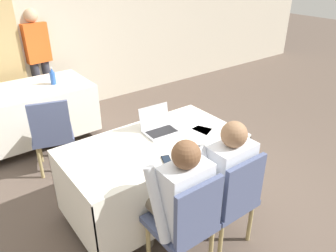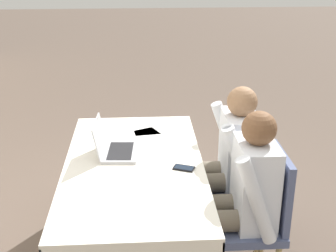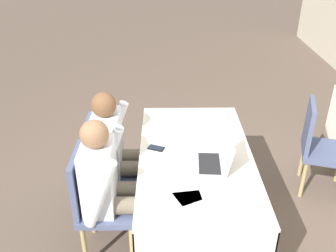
{
  "view_description": "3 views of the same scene",
  "coord_description": "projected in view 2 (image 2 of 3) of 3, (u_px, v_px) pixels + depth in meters",
  "views": [
    {
      "loc": [
        -1.42,
        -2.09,
        2.21
      ],
      "look_at": [
        0.0,
        -0.21,
        0.99
      ],
      "focal_mm": 35.0,
      "sensor_mm": 36.0,
      "label": 1
    },
    {
      "loc": [
        -2.61,
        -0.05,
        2.06
      ],
      "look_at": [
        0.0,
        -0.21,
        0.99
      ],
      "focal_mm": 50.0,
      "sensor_mm": 36.0,
      "label": 2
    },
    {
      "loc": [
        2.41,
        -0.24,
        2.32
      ],
      "look_at": [
        0.0,
        -0.21,
        0.99
      ],
      "focal_mm": 40.0,
      "sensor_mm": 36.0,
      "label": 3
    }
  ],
  "objects": [
    {
      "name": "laptop",
      "position": [
        114.0,
        148.0,
        3.03
      ],
      "size": [
        0.33,
        0.29,
        0.23
      ],
      "rotation": [
        0.0,
        0.0,
        -0.06
      ],
      "color": "#B7B7BC",
      "rests_on": "conference_table_near"
    },
    {
      "name": "cell_phone",
      "position": [
        184.0,
        168.0,
        2.85
      ],
      "size": [
        0.11,
        0.14,
        0.01
      ],
      "rotation": [
        0.0,
        0.0,
        -0.39
      ],
      "color": "black",
      "rests_on": "conference_table_near"
    },
    {
      "name": "person_checkered_shirt",
      "position": [
        241.0,
        192.0,
        2.77
      ],
      "size": [
        0.5,
        0.52,
        1.16
      ],
      "rotation": [
        0.0,
        0.0,
        3.14
      ],
      "color": "#665B4C",
      "rests_on": "ground_plane"
    },
    {
      "name": "paper_centre_table",
      "position": [
        140.0,
        136.0,
        3.32
      ],
      "size": [
        0.32,
        0.36,
        0.0
      ],
      "rotation": [
        0.0,
        0.0,
        0.46
      ],
      "color": "white",
      "rests_on": "conference_table_near"
    },
    {
      "name": "chair_near_right",
      "position": [
        241.0,
        178.0,
        3.26
      ],
      "size": [
        0.44,
        0.44,
        0.9
      ],
      "rotation": [
        0.0,
        0.0,
        3.14
      ],
      "color": "tan",
      "rests_on": "ground_plane"
    },
    {
      "name": "conference_table_near",
      "position": [
        135.0,
        189.0,
        2.98
      ],
      "size": [
        1.61,
        0.86,
        0.74
      ],
      "color": "white",
      "rests_on": "ground_plane"
    },
    {
      "name": "chair_near_left",
      "position": [
        257.0,
        214.0,
        2.83
      ],
      "size": [
        0.44,
        0.44,
        0.9
      ],
      "rotation": [
        0.0,
        0.0,
        3.14
      ],
      "color": "tan",
      "rests_on": "ground_plane"
    },
    {
      "name": "person_white_shirt",
      "position": [
        228.0,
        158.0,
        3.19
      ],
      "size": [
        0.5,
        0.52,
        1.16
      ],
      "rotation": [
        0.0,
        0.0,
        3.14
      ],
      "color": "#665B4C",
      "rests_on": "ground_plane"
    },
    {
      "name": "paper_beside_laptop",
      "position": [
        103.0,
        186.0,
        2.66
      ],
      "size": [
        0.29,
        0.35,
        0.0
      ],
      "rotation": [
        0.0,
        0.0,
        0.33
      ],
      "color": "white",
      "rests_on": "conference_table_near"
    },
    {
      "name": "paper_left_edge",
      "position": [
        154.0,
        129.0,
        3.43
      ],
      "size": [
        0.25,
        0.32,
        0.0
      ],
      "rotation": [
        0.0,
        0.0,
        0.14
      ],
      "color": "white",
      "rests_on": "conference_table_near"
    }
  ]
}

